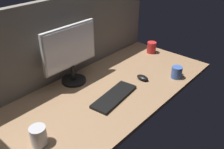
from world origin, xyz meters
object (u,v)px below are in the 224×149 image
Objects in this scene: mouse at (142,78)px; mug_red_plastic at (152,47)px; monitor at (71,52)px; mug_ceramic_blue at (177,72)px; mug_steel at (39,136)px; keyboard at (115,96)px.

mug_red_plastic reaches higher than mouse.
monitor is at bearing 169.46° from mug_red_plastic.
mouse is 0.86× the size of mug_ceramic_blue.
monitor is 4.39× the size of mug_red_plastic.
mug_red_plastic is 0.96× the size of mug_steel.
mouse is (35.76, -37.34, -22.05)cm from monitor.
keyboard is 80.00cm from mug_red_plastic.
mug_red_plastic reaches higher than keyboard.
mouse is at bearing -1.70° from mug_steel.
mug_red_plastic is (81.25, -15.12, -18.67)cm from monitor.
mug_steel is (-88.36, 2.62, 3.62)cm from mouse.
keyboard is at bearing 160.76° from mug_ceramic_blue.
monitor is at bearing 137.18° from mouse.
mug_ceramic_blue reaches higher than keyboard.
mouse is at bearing 138.75° from mug_ceramic_blue.
monitor is 84.73cm from mug_red_plastic.
mug_steel is (-52.60, -34.72, -18.44)cm from monitor.
keyboard is 3.31× the size of mug_ceramic_blue.
keyboard is 3.85× the size of mouse.
monitor is at bearing 135.45° from mug_ceramic_blue.
keyboard is 3.64× the size of mug_red_plastic.
mug_ceramic_blue is 1.05× the size of mug_steel.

